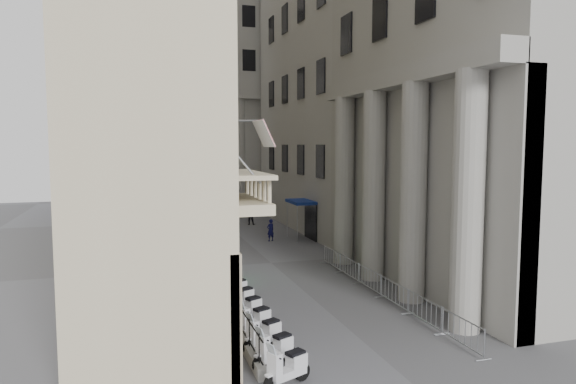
{
  "coord_description": "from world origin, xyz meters",
  "views": [
    {
      "loc": [
        -7.91,
        -10.57,
        7.21
      ],
      "look_at": [
        0.54,
        17.42,
        4.5
      ],
      "focal_mm": 32.0,
      "sensor_mm": 36.0,
      "label": 1
    }
  ],
  "objects_px": {
    "street_lamp": "(221,181)",
    "pedestrian_b": "(250,215)",
    "info_kiosk": "(226,264)",
    "pedestrian_a": "(271,230)",
    "security_tent": "(197,208)"
  },
  "relations": [
    {
      "from": "street_lamp",
      "to": "pedestrian_b",
      "type": "height_order",
      "value": "street_lamp"
    },
    {
      "from": "info_kiosk",
      "to": "pedestrian_a",
      "type": "height_order",
      "value": "info_kiosk"
    },
    {
      "from": "pedestrian_a",
      "to": "pedestrian_b",
      "type": "distance_m",
      "value": 8.17
    },
    {
      "from": "info_kiosk",
      "to": "pedestrian_b",
      "type": "xyz_separation_m",
      "value": [
        5.43,
        18.49,
        -0.02
      ]
    },
    {
      "from": "security_tent",
      "to": "info_kiosk",
      "type": "height_order",
      "value": "security_tent"
    },
    {
      "from": "security_tent",
      "to": "pedestrian_a",
      "type": "xyz_separation_m",
      "value": [
        5.4,
        -0.35,
        -1.81
      ]
    },
    {
      "from": "pedestrian_a",
      "to": "security_tent",
      "type": "bearing_deg",
      "value": -25.67
    },
    {
      "from": "info_kiosk",
      "to": "pedestrian_b",
      "type": "height_order",
      "value": "info_kiosk"
    },
    {
      "from": "street_lamp",
      "to": "pedestrian_a",
      "type": "bearing_deg",
      "value": 78.19
    },
    {
      "from": "pedestrian_b",
      "to": "pedestrian_a",
      "type": "bearing_deg",
      "value": 113.62
    },
    {
      "from": "info_kiosk",
      "to": "pedestrian_a",
      "type": "distance_m",
      "value": 11.54
    },
    {
      "from": "street_lamp",
      "to": "pedestrian_b",
      "type": "relative_size",
      "value": 4.74
    },
    {
      "from": "info_kiosk",
      "to": "pedestrian_b",
      "type": "distance_m",
      "value": 19.27
    },
    {
      "from": "security_tent",
      "to": "pedestrian_b",
      "type": "distance_m",
      "value": 9.82
    },
    {
      "from": "info_kiosk",
      "to": "pedestrian_b",
      "type": "bearing_deg",
      "value": 78.32
    }
  ]
}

